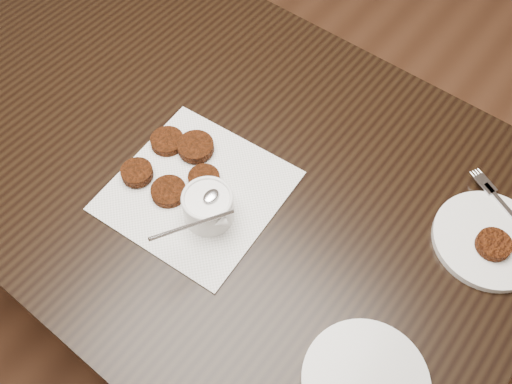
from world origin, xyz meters
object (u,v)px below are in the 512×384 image
at_px(sauce_ramekin, 207,197).
at_px(plate_with_patty, 490,238).
at_px(plate_empty, 365,382).
at_px(table, 214,239).
at_px(napkin, 197,191).

relative_size(sauce_ramekin, plate_with_patty, 0.65).
bearing_deg(plate_empty, table, 159.33).
bearing_deg(plate_with_patty, napkin, -153.41).
distance_m(napkin, plate_empty, 0.44).
relative_size(napkin, plate_empty, 1.51).
distance_m(table, plate_with_patty, 0.67).
xyz_separation_m(table, plate_with_patty, (0.52, 0.15, 0.39)).
height_order(table, sauce_ramekin, sauce_ramekin).
xyz_separation_m(plate_with_patty, plate_empty, (-0.04, -0.33, -0.01)).
distance_m(plate_with_patty, plate_empty, 0.34).
distance_m(sauce_ramekin, plate_with_patty, 0.49).
distance_m(sauce_ramekin, plate_empty, 0.38).
relative_size(table, plate_empty, 6.80).
height_order(sauce_ramekin, plate_empty, sauce_ramekin).
bearing_deg(plate_with_patty, plate_empty, -96.69).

